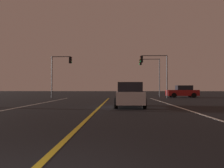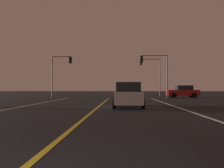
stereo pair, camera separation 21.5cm
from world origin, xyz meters
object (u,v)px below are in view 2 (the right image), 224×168
car_lead_same_lane (128,95)px  traffic_light_near_left (62,67)px  traffic_light_far_right (150,69)px  car_crossing_side (183,92)px  traffic_light_near_right (154,66)px

car_lead_same_lane → traffic_light_near_left: bearing=30.7°
car_lead_same_lane → traffic_light_far_right: bearing=-11.8°
car_lead_same_lane → traffic_light_far_right: (4.12, 19.72, 3.54)m
car_crossing_side → car_lead_same_lane: 18.42m
car_crossing_side → car_lead_same_lane: size_ratio=1.00×
traffic_light_near_left → car_lead_same_lane: bearing=-59.3°
traffic_light_near_right → traffic_light_near_left: bearing=-0.0°
car_lead_same_lane → traffic_light_near_right: size_ratio=0.76×
car_crossing_side → traffic_light_far_right: 6.33m
car_lead_same_lane → traffic_light_near_left: size_ratio=0.77×
traffic_light_near_right → traffic_light_far_right: bearing=-92.3°
car_crossing_side → traffic_light_near_right: (-4.34, -2.26, 3.39)m
car_crossing_side → car_lead_same_lane: (-8.25, -16.48, 0.00)m
car_crossing_side → traffic_light_near_left: bearing=7.7°
traffic_light_near_right → car_crossing_side: bearing=-152.6°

